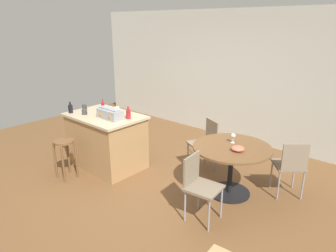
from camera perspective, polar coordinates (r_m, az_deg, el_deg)
name	(u,v)px	position (r m, az deg, el deg)	size (l,w,h in m)	color
ground_plane	(143,182)	(4.98, -4.61, -10.41)	(8.80, 8.80, 0.00)	brown
back_wall	(237,76)	(6.68, 12.68, 9.01)	(8.00, 0.10, 2.70)	beige
kitchen_island	(106,140)	(5.46, -11.37, -2.64)	(1.31, 0.89, 0.93)	#A37A4C
wooden_stool	(65,151)	(5.19, -18.63, -4.48)	(0.31, 0.31, 0.65)	brown
dining_table	(231,158)	(4.52, 11.70, -5.78)	(1.12, 1.12, 0.75)	black
folding_chair_near	(291,164)	(4.71, 21.84, -6.60)	(0.56, 0.56, 0.87)	#7F705B
folding_chair_far	(205,141)	(5.25, 6.97, -2.75)	(0.53, 0.53, 0.87)	#7F705B
folding_chair_left	(199,183)	(3.93, 5.84, -10.48)	(0.44, 0.44, 0.86)	#7F705B
toolbox	(110,114)	(5.07, -10.70, 2.29)	(0.45, 0.22, 0.18)	gray
bottle_0	(103,107)	(5.47, -11.99, 3.46)	(0.06, 0.06, 0.23)	maroon
bottle_1	(71,109)	(5.56, -17.68, 3.09)	(0.07, 0.07, 0.20)	black
bottle_2	(128,114)	(5.01, -7.38, 2.22)	(0.08, 0.08, 0.21)	maroon
cup_0	(117,109)	(5.46, -9.48, 3.07)	(0.12, 0.09, 0.08)	white
cup_1	(85,112)	(5.40, -15.25, 2.53)	(0.12, 0.09, 0.09)	#383838
cup_2	(85,108)	(5.65, -15.25, 3.32)	(0.12, 0.08, 0.11)	#383838
wine_glass	(233,136)	(4.56, 12.04, -1.82)	(0.07, 0.07, 0.14)	silver
serving_bowl	(238,148)	(4.31, 12.84, -4.09)	(0.18, 0.18, 0.07)	#DB6651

